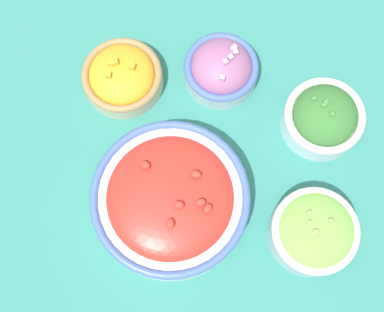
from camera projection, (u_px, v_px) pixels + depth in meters
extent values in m
plane|color=#337F75|center=(192.00, 161.00, 0.81)|extent=(3.00, 3.00, 0.00)
cylinder|color=#B2C1CC|center=(221.00, 72.00, 0.83)|extent=(0.12, 0.12, 0.03)
torus|color=#4766B7|center=(221.00, 67.00, 0.82)|extent=(0.12, 0.12, 0.01)
ellipsoid|color=#9E5B8E|center=(221.00, 67.00, 0.82)|extent=(0.09, 0.09, 0.06)
cube|color=#C699C1|center=(225.00, 62.00, 0.78)|extent=(0.01, 0.01, 0.01)
cube|color=#C699C1|center=(233.00, 49.00, 0.79)|extent=(0.01, 0.01, 0.01)
cube|color=#C699C1|center=(234.00, 48.00, 0.79)|extent=(0.01, 0.01, 0.01)
cube|color=#C699C1|center=(222.00, 78.00, 0.78)|extent=(0.01, 0.01, 0.01)
cube|color=#C699C1|center=(236.00, 52.00, 0.79)|extent=(0.01, 0.01, 0.01)
cube|color=#C699C1|center=(231.00, 57.00, 0.79)|extent=(0.01, 0.01, 0.01)
cylinder|color=#B2C1CC|center=(312.00, 233.00, 0.76)|extent=(0.12, 0.12, 0.05)
torus|color=silver|center=(316.00, 230.00, 0.74)|extent=(0.12, 0.12, 0.01)
ellipsoid|color=#7ABC4C|center=(316.00, 230.00, 0.74)|extent=(0.11, 0.11, 0.04)
ellipsoid|color=#99D166|center=(331.00, 220.00, 0.72)|extent=(0.01, 0.01, 0.01)
ellipsoid|color=#99D166|center=(317.00, 231.00, 0.71)|extent=(0.01, 0.01, 0.01)
ellipsoid|color=#99D166|center=(314.00, 232.00, 0.71)|extent=(0.01, 0.01, 0.01)
ellipsoid|color=#99D166|center=(310.00, 223.00, 0.72)|extent=(0.01, 0.01, 0.01)
ellipsoid|color=#99D166|center=(310.00, 213.00, 0.72)|extent=(0.01, 0.01, 0.01)
cylinder|color=white|center=(171.00, 201.00, 0.77)|extent=(0.23, 0.23, 0.05)
torus|color=#4766B7|center=(170.00, 197.00, 0.74)|extent=(0.23, 0.23, 0.01)
ellipsoid|color=red|center=(170.00, 197.00, 0.74)|extent=(0.18, 0.18, 0.03)
ellipsoid|color=red|center=(170.00, 224.00, 0.71)|extent=(0.01, 0.02, 0.01)
ellipsoid|color=red|center=(179.00, 205.00, 0.72)|extent=(0.02, 0.01, 0.01)
ellipsoid|color=red|center=(194.00, 175.00, 0.73)|extent=(0.02, 0.02, 0.01)
ellipsoid|color=red|center=(199.00, 203.00, 0.72)|extent=(0.02, 0.01, 0.01)
ellipsoid|color=red|center=(208.00, 209.00, 0.72)|extent=(0.02, 0.02, 0.01)
ellipsoid|color=red|center=(145.00, 165.00, 0.73)|extent=(0.02, 0.02, 0.01)
cylinder|color=beige|center=(123.00, 79.00, 0.83)|extent=(0.12, 0.12, 0.03)
torus|color=#997A4C|center=(122.00, 75.00, 0.82)|extent=(0.12, 0.12, 0.01)
ellipsoid|color=orange|center=(122.00, 75.00, 0.82)|extent=(0.10, 0.10, 0.04)
cube|color=#F4A828|center=(115.00, 62.00, 0.79)|extent=(0.01, 0.01, 0.01)
cube|color=#F4A828|center=(132.00, 67.00, 0.79)|extent=(0.01, 0.01, 0.01)
cube|color=#F4A828|center=(108.00, 75.00, 0.79)|extent=(0.01, 0.01, 0.01)
cube|color=#F4A828|center=(111.00, 63.00, 0.79)|extent=(0.01, 0.01, 0.01)
cylinder|color=silver|center=(322.00, 120.00, 0.81)|extent=(0.12, 0.12, 0.04)
torus|color=silver|center=(325.00, 115.00, 0.79)|extent=(0.12, 0.12, 0.01)
ellipsoid|color=#387533|center=(325.00, 115.00, 0.79)|extent=(0.10, 0.10, 0.06)
ellipsoid|color=#47893D|center=(326.00, 102.00, 0.76)|extent=(0.01, 0.01, 0.01)
ellipsoid|color=#47893D|center=(327.00, 100.00, 0.76)|extent=(0.01, 0.01, 0.01)
ellipsoid|color=#47893D|center=(332.00, 114.00, 0.75)|extent=(0.01, 0.01, 0.01)
ellipsoid|color=#47893D|center=(324.00, 105.00, 0.76)|extent=(0.01, 0.01, 0.01)
ellipsoid|color=#47893D|center=(314.00, 98.00, 0.76)|extent=(0.01, 0.01, 0.01)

